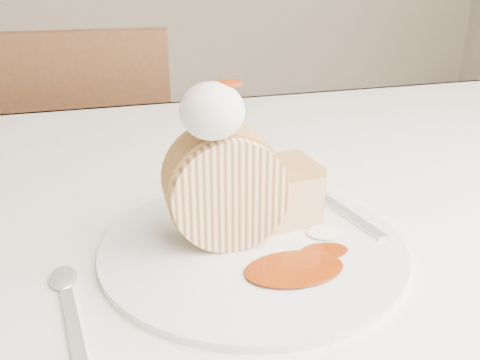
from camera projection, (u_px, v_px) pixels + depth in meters
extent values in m
cube|color=white|center=(239.00, 210.00, 0.65)|extent=(1.40, 0.90, 0.04)
cube|color=white|center=(180.00, 169.00, 1.09)|extent=(1.40, 0.01, 0.28)
cylinder|color=brown|center=(446.00, 252.00, 1.28)|extent=(0.06, 0.06, 0.71)
cube|color=brown|center=(91.00, 197.00, 1.41)|extent=(0.44, 0.44, 0.04)
cube|color=brown|center=(76.00, 134.00, 1.15)|extent=(0.41, 0.06, 0.43)
cylinder|color=brown|center=(158.00, 232.00, 1.69)|extent=(0.04, 0.04, 0.40)
cylinder|color=brown|center=(41.00, 244.00, 1.62)|extent=(0.04, 0.04, 0.40)
cylinder|color=brown|center=(169.00, 297.00, 1.37)|extent=(0.04, 0.04, 0.40)
cylinder|color=brown|center=(24.00, 315.00, 1.30)|extent=(0.04, 0.04, 0.40)
cylinder|color=white|center=(253.00, 246.00, 0.52)|extent=(0.32, 0.32, 0.01)
cylinder|color=#FFEAB1|center=(225.00, 187.00, 0.51)|extent=(0.11, 0.06, 0.11)
cube|color=tan|center=(283.00, 195.00, 0.56)|extent=(0.07, 0.07, 0.06)
ellipsoid|color=white|center=(212.00, 111.00, 0.46)|extent=(0.06, 0.06, 0.05)
ellipsoid|color=#802805|center=(227.00, 76.00, 0.46)|extent=(0.03, 0.02, 0.01)
cube|color=silver|center=(345.00, 212.00, 0.58)|extent=(0.05, 0.18, 0.00)
cube|color=silver|center=(74.00, 330.00, 0.41)|extent=(0.04, 0.14, 0.00)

